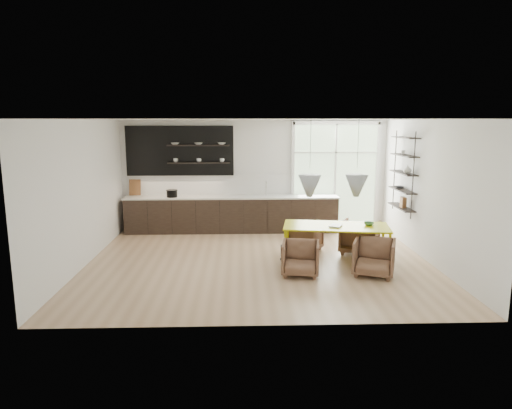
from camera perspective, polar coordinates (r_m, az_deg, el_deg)
name	(u,v)px	position (r m, az deg, el deg)	size (l,w,h in m)	color
room	(283,184)	(10.30, 3.35, 2.53)	(7.02, 6.01, 2.91)	tan
kitchen_run	(228,209)	(11.98, -3.48, -0.54)	(5.54, 0.69, 2.75)	black
right_shelving	(404,175)	(10.96, 17.97, 3.52)	(0.26, 1.22, 1.90)	black
dining_table	(336,228)	(9.44, 9.97, -2.92)	(2.24, 1.27, 0.77)	#BBBC05
armchair_back_left	(306,238)	(10.24, 6.24, -4.20)	(0.64, 0.65, 0.60)	brown
armchair_back_right	(360,237)	(10.27, 12.84, -3.99)	(0.77, 0.80, 0.73)	brown
armchair_front_left	(301,258)	(8.70, 5.59, -6.69)	(0.69, 0.71, 0.64)	brown
armchair_front_right	(374,257)	(8.91, 14.53, -6.41)	(0.74, 0.76, 0.69)	brown
wire_stool	(288,252)	(9.28, 4.00, -5.99)	(0.31, 0.31, 0.40)	black
table_book	(330,225)	(9.38, 9.26, -2.57)	(0.22, 0.30, 0.03)	white
table_bowl	(369,224)	(9.60, 13.93, -2.35)	(0.20, 0.20, 0.06)	#417341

